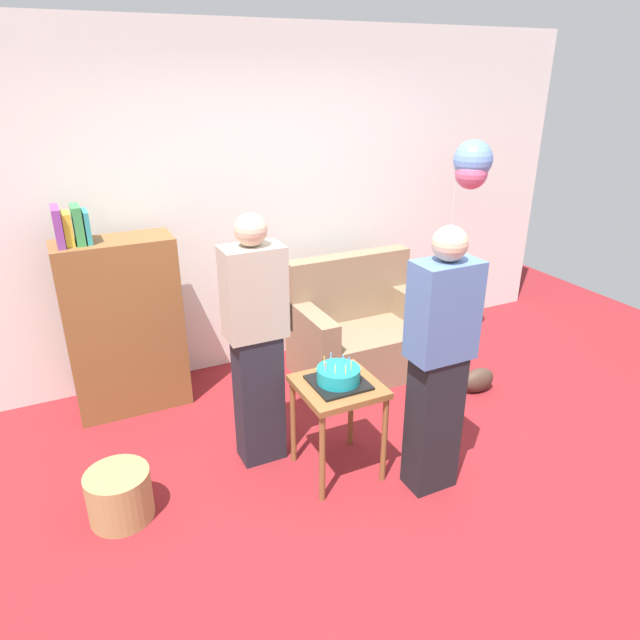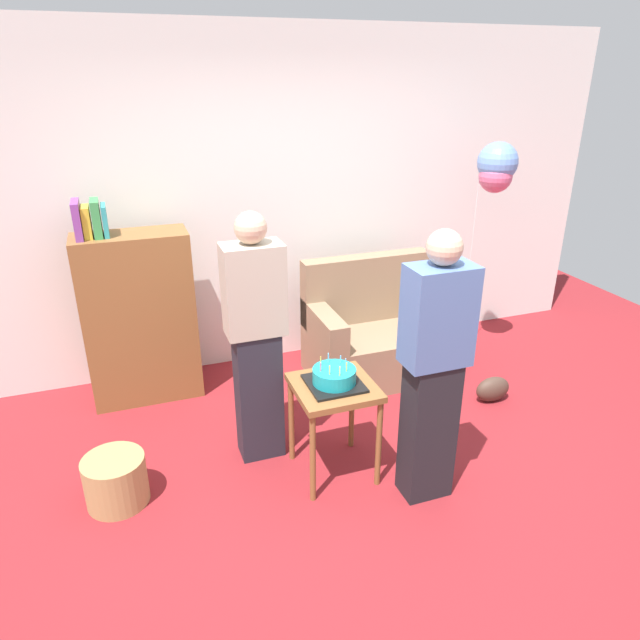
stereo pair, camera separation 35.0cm
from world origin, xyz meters
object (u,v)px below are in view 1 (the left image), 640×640
couch (360,333)px  person_blowing_candles (256,343)px  handbag (478,380)px  side_table (338,398)px  birthday_cake (338,376)px  bookshelf (123,325)px  person_holding_cake (439,364)px  balloon_bunch (472,165)px  wicker_basket (120,495)px

couch → person_blowing_candles: (-1.18, -0.77, 0.49)m
couch → handbag: couch is taller
side_table → person_blowing_candles: 0.60m
birthday_cake → person_blowing_candles: 0.54m
bookshelf → person_blowing_candles: bearing=-57.5°
person_blowing_candles → person_holding_cake: same height
side_table → balloon_bunch: balloon_bunch is taller
couch → person_holding_cake: size_ratio=0.67×
birthday_cake → person_blowing_candles: bearing=137.2°
bookshelf → side_table: (1.03, -1.37, -0.14)m
person_blowing_candles → balloon_bunch: balloon_bunch is taller
side_table → bookshelf: bearing=126.9°
bookshelf → side_table: bearing=-53.1°
side_table → handbag: side_table is taller
wicker_basket → side_table: bearing=-7.3°
person_blowing_candles → wicker_basket: person_blowing_candles is taller
bookshelf → handbag: (2.49, -1.00, -0.57)m
person_blowing_candles → wicker_basket: (-0.92, -0.19, -0.68)m
bookshelf → balloon_bunch: 2.98m
birthday_cake → handbag: bearing=14.4°
bookshelf → person_holding_cake: 2.29m
couch → wicker_basket: bearing=-155.6°
birthday_cake → wicker_basket: size_ratio=0.89×
couch → person_holding_cake: (-0.34, -1.48, 0.49)m
birthday_cake → handbag: size_ratio=1.14×
couch → bookshelf: bearing=172.1°
person_blowing_candles → wicker_basket: bearing=179.4°
bookshelf → wicker_basket: bookshelf is taller
wicker_basket → balloon_bunch: (3.07, 0.90, 1.50)m
birthday_cake → balloon_bunch: bearing=31.2°
bookshelf → handbag: size_ratio=5.54×
person_blowing_candles → balloon_bunch: 2.41m
birthday_cake → couch: bearing=54.7°
side_table → birthday_cake: bearing=136.3°
person_blowing_candles → bookshelf: bearing=110.5°
side_table → person_holding_cake: size_ratio=0.39×
couch → side_table: bearing=-125.3°
person_holding_cake → balloon_bunch: bearing=-141.2°
person_holding_cake → birthday_cake: bearing=-47.2°
side_table → wicker_basket: (-1.30, 0.17, -0.38)m
side_table → person_blowing_candles: size_ratio=0.39×
wicker_basket → bookshelf: bearing=77.3°
couch → bookshelf: size_ratio=0.71×
birthday_cake → handbag: birthday_cake is taller
birthday_cake → person_holding_cake: person_holding_cake is taller
person_holding_cake → bookshelf: bearing=-58.0°
bookshelf → person_blowing_candles: person_blowing_candles is taller
side_table → balloon_bunch: bearing=31.2°
birthday_cake → wicker_basket: (-1.30, 0.17, -0.53)m
bookshelf → wicker_basket: size_ratio=4.31×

